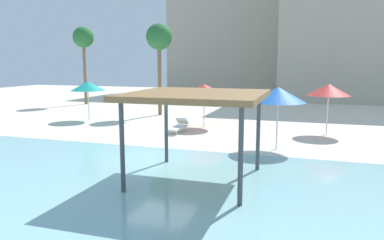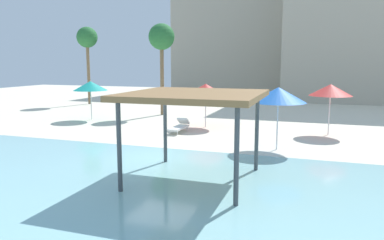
# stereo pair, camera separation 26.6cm
# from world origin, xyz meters

# --- Properties ---
(ground_plane) EXTENTS (80.00, 80.00, 0.00)m
(ground_plane) POSITION_xyz_m (0.00, 0.00, 0.00)
(ground_plane) COLOR beige
(lagoon_water) EXTENTS (44.00, 13.50, 0.04)m
(lagoon_water) POSITION_xyz_m (0.00, -5.25, 0.02)
(lagoon_water) COLOR #8CC6CC
(lagoon_water) RESTS_ON ground
(shade_pavilion) EXTENTS (4.20, 4.20, 2.91)m
(shade_pavilion) POSITION_xyz_m (2.21, -2.37, 2.73)
(shade_pavilion) COLOR #42474C
(shade_pavilion) RESTS_ON ground
(beach_umbrella_red_0) EXTENTS (2.43, 2.43, 2.61)m
(beach_umbrella_red_0) POSITION_xyz_m (-0.33, 7.53, 2.27)
(beach_umbrella_red_0) COLOR silver
(beach_umbrella_red_0) RESTS_ON ground
(beach_umbrella_blue_1) EXTENTS (2.43, 2.43, 2.79)m
(beach_umbrella_blue_1) POSITION_xyz_m (4.32, 3.00, 2.45)
(beach_umbrella_blue_1) COLOR silver
(beach_umbrella_blue_1) RESTS_ON ground
(beach_umbrella_teal_3) EXTENTS (2.26, 2.26, 2.62)m
(beach_umbrella_teal_3) POSITION_xyz_m (-8.48, 7.79, 2.31)
(beach_umbrella_teal_3) COLOR silver
(beach_umbrella_teal_3) RESTS_ON ground
(beach_umbrella_red_4) EXTENTS (2.24, 2.24, 2.72)m
(beach_umbrella_red_4) POSITION_xyz_m (6.62, 7.39, 2.41)
(beach_umbrella_red_4) COLOR silver
(beach_umbrella_red_4) RESTS_ON ground
(lounge_chair_0) EXTENTS (0.68, 1.92, 0.74)m
(lounge_chair_0) POSITION_xyz_m (-1.25, 5.51, 0.33)
(lounge_chair_0) COLOR white
(lounge_chair_0) RESTS_ON ground
(palm_tree_0) EXTENTS (1.90, 1.90, 7.11)m
(palm_tree_0) POSITION_xyz_m (-14.29, 16.19, 5.96)
(palm_tree_0) COLOR brown
(palm_tree_0) RESTS_ON ground
(palm_tree_1) EXTENTS (1.90, 1.90, 6.66)m
(palm_tree_1) POSITION_xyz_m (-4.90, 11.65, 5.53)
(palm_tree_1) COLOR brown
(palm_tree_1) RESTS_ON ground
(hotel_block_0) EXTENTS (16.16, 8.20, 18.29)m
(hotel_block_0) POSITION_xyz_m (-4.64, 37.08, 9.14)
(hotel_block_0) COLOR #B2A893
(hotel_block_0) RESTS_ON ground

